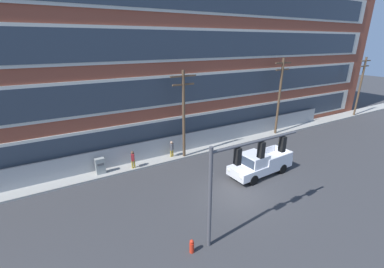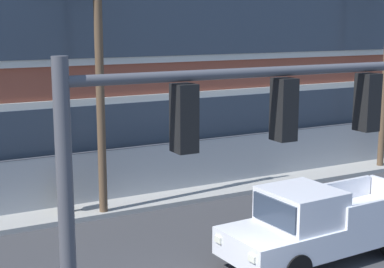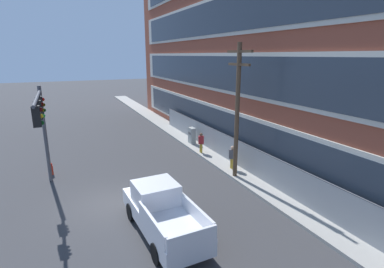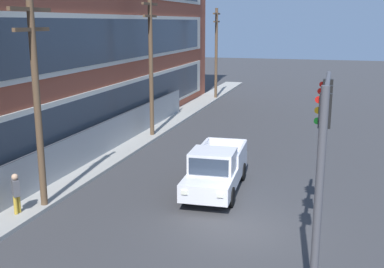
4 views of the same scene
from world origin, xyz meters
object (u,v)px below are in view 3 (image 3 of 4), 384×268
object	(u,v)px
electrical_cabinet	(192,136)
pedestrian_by_fence	(232,157)
fire_hydrant	(51,169)
pedestrian_near_cabinet	(201,142)
pickup_truck_white	(162,212)
utility_pole_near_corner	(237,106)
traffic_signal_mast	(41,119)

from	to	relation	value
electrical_cabinet	pedestrian_by_fence	world-z (taller)	pedestrian_by_fence
electrical_cabinet	pedestrian_by_fence	bearing A→B (deg)	-0.01
fire_hydrant	pedestrian_near_cabinet	bearing A→B (deg)	88.30
pedestrian_by_fence	pickup_truck_white	bearing A→B (deg)	-53.30
pedestrian_near_cabinet	fire_hydrant	distance (m)	10.36
electrical_cabinet	pedestrian_near_cabinet	distance (m)	2.62
pickup_truck_white	fire_hydrant	world-z (taller)	pickup_truck_white
pickup_truck_white	electrical_cabinet	bearing A→B (deg)	150.19
utility_pole_near_corner	pedestrian_by_fence	world-z (taller)	utility_pole_near_corner
utility_pole_near_corner	electrical_cabinet	distance (m)	8.32
utility_pole_near_corner	pedestrian_near_cabinet	bearing A→B (deg)	179.45
pedestrian_near_cabinet	pedestrian_by_fence	xyz separation A→B (m)	(3.80, 0.40, 0.00)
traffic_signal_mast	pedestrian_near_cabinet	distance (m)	11.16
electrical_cabinet	fire_hydrant	xyz separation A→B (m)	(2.27, -10.73, -0.36)
utility_pole_near_corner	pedestrian_near_cabinet	xyz separation A→B (m)	(-4.86, 0.05, -3.47)
pickup_truck_white	fire_hydrant	distance (m)	9.89
traffic_signal_mast	pickup_truck_white	size ratio (longest dim) A/B	1.04
electrical_cabinet	fire_hydrant	size ratio (longest dim) A/B	1.90
pedestrian_near_cabinet	traffic_signal_mast	bearing A→B (deg)	-75.62
pickup_truck_white	electrical_cabinet	distance (m)	12.83
utility_pole_near_corner	electrical_cabinet	size ratio (longest dim) A/B	5.41
electrical_cabinet	pedestrian_by_fence	size ratio (longest dim) A/B	0.88
pedestrian_by_fence	fire_hydrant	world-z (taller)	pedestrian_by_fence
pedestrian_by_fence	fire_hydrant	distance (m)	11.51
traffic_signal_mast	utility_pole_near_corner	xyz separation A→B (m)	(2.20, 10.31, 0.27)
pickup_truck_white	fire_hydrant	xyz separation A→B (m)	(-8.86, -4.35, -0.56)
utility_pole_near_corner	pedestrian_by_fence	distance (m)	3.66
traffic_signal_mast	pedestrian_near_cabinet	xyz separation A→B (m)	(-2.65, 10.36, -3.21)
pickup_truck_white	traffic_signal_mast	bearing A→B (deg)	-143.43
pickup_truck_white	pedestrian_near_cabinet	xyz separation A→B (m)	(-8.55, 5.98, 0.03)
utility_pole_near_corner	pedestrian_near_cabinet	distance (m)	5.97
traffic_signal_mast	utility_pole_near_corner	distance (m)	10.55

